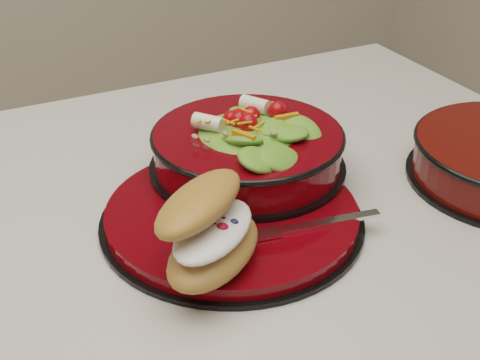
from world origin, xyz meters
name	(u,v)px	position (x,y,z in m)	size (l,w,h in m)	color
dinner_plate	(233,215)	(0.11, -0.05, 0.91)	(0.30, 0.30, 0.02)	black
salad_bowl	(248,142)	(0.17, 0.02, 0.96)	(0.24, 0.24, 0.10)	black
croissant	(211,230)	(0.05, -0.13, 0.96)	(0.15, 0.15, 0.08)	#A86933
fork	(309,225)	(0.17, -0.12, 0.92)	(0.15, 0.04, 0.00)	silver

